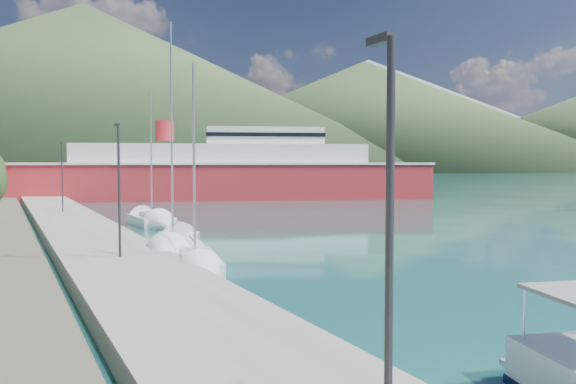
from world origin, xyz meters
TOP-DOWN VIEW (x-y plane):
  - ground at (0.00, 120.00)m, footprint 1400.00×1400.00m
  - quay at (-9.00, 26.00)m, footprint 5.00×88.00m
  - hills_far at (138.59, 618.73)m, footprint 1480.00×900.00m
  - hills_near at (98.04, 372.50)m, footprint 1010.00×520.00m
  - lamp_posts at (-9.00, 15.37)m, footprint 0.15×46.54m
  - sailboat_near at (-6.07, 10.90)m, footprint 3.65×7.61m
  - sailboat_mid at (-5.99, 16.04)m, footprint 5.88×9.80m
  - sailboat_far at (-2.88, 30.80)m, footprint 2.80×8.02m
  - ferry at (14.41, 61.70)m, footprint 58.42×31.23m

SIDE VIEW (x-z plane):
  - ground at x=0.00m, z-range 0.00..0.00m
  - sailboat_near at x=-6.07m, z-range -4.97..5.54m
  - sailboat_far at x=-2.88m, z-range -5.51..6.16m
  - sailboat_mid at x=-5.99m, z-range -6.55..7.20m
  - quay at x=-9.00m, z-range 0.00..0.80m
  - ferry at x=14.41m, z-range -2.24..9.22m
  - lamp_posts at x=-9.00m, z-range 1.05..7.11m
  - hills_near at x=98.04m, z-range -8.32..106.68m
  - hills_far at x=138.59m, z-range -12.61..167.39m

